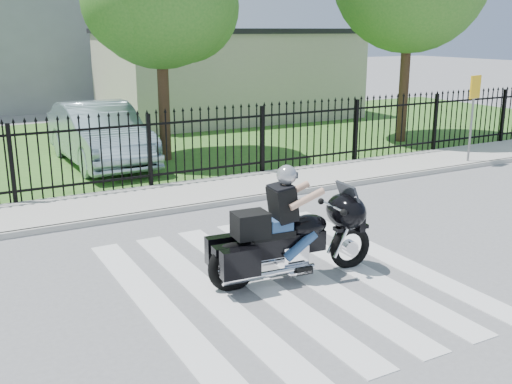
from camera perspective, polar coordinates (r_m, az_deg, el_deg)
ground at (r=9.14m, az=2.70°, el=-8.35°), size 120.00×120.00×0.00m
crosswalk at (r=9.14m, az=2.70°, el=-8.31°), size 5.00×5.50×0.01m
sidewalk at (r=13.39m, az=-8.54°, el=-0.52°), size 40.00×2.00×0.12m
curb at (r=12.49m, az=-6.92°, el=-1.61°), size 40.00×0.12×0.12m
grass_strip at (r=19.96m, az=-15.64°, el=4.13°), size 40.00×12.00×0.02m
iron_fence at (r=14.12m, az=-10.10°, el=3.74°), size 26.00×0.04×1.80m
building_low at (r=25.86m, az=-2.64°, el=10.97°), size 10.00×6.00×3.50m
building_low_roof at (r=25.79m, az=-2.69°, el=15.07°), size 10.20×6.20×0.20m
motorcycle_rider at (r=8.92m, az=3.18°, el=-3.85°), size 2.73×0.97×1.81m
parked_car at (r=17.17m, az=-14.66°, el=5.38°), size 1.90×5.18×1.69m
traffic_sign at (r=17.42m, az=20.03°, el=8.19°), size 0.51×0.16×2.35m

